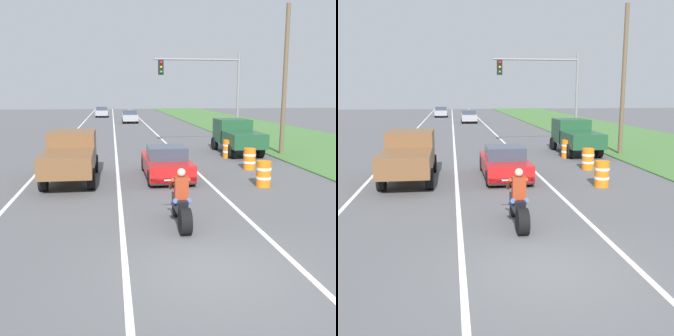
{
  "view_description": "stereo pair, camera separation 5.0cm",
  "coord_description": "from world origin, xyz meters",
  "views": [
    {
      "loc": [
        -2.0,
        -7.46,
        3.6
      ],
      "look_at": [
        -0.11,
        6.02,
        1.0
      ],
      "focal_mm": 42.65,
      "sensor_mm": 36.0,
      "label": 1
    },
    {
      "loc": [
        -1.95,
        -7.46,
        3.6
      ],
      "look_at": [
        -0.11,
        6.02,
        1.0
      ],
      "focal_mm": 42.65,
      "sensor_mm": 36.0,
      "label": 2
    }
  ],
  "objects": [
    {
      "name": "lane_stripe_centre_dashed",
      "position": [
        -1.8,
        20.0,
        0.0
      ],
      "size": [
        0.14,
        120.0,
        0.01
      ],
      "primitive_type": "cube",
      "color": "white",
      "rests_on": "ground"
    },
    {
      "name": "construction_barrel_far",
      "position": [
        4.35,
        13.78,
        0.5
      ],
      "size": [
        0.58,
        0.58,
        1.0
      ],
      "color": "orange",
      "rests_on": "ground"
    },
    {
      "name": "construction_barrel_nearest",
      "position": [
        3.74,
        6.92,
        0.5
      ],
      "size": [
        0.58,
        0.58,
        1.0
      ],
      "color": "orange",
      "rests_on": "ground"
    },
    {
      "name": "ground_plane",
      "position": [
        0.0,
        0.0,
        0.0
      ],
      "size": [
        160.0,
        160.0,
        0.0
      ],
      "primitive_type": "plane",
      "color": "#565659"
    },
    {
      "name": "pickup_truck_right_shoulder_dark_green",
      "position": [
        5.27,
        15.2,
        1.11
      ],
      "size": [
        2.02,
        4.8,
        1.98
      ],
      "color": "#1E4C2D",
      "rests_on": "ground"
    },
    {
      "name": "lane_stripe_left_solid",
      "position": [
        -5.4,
        20.0,
        0.0
      ],
      "size": [
        0.14,
        120.0,
        0.01
      ],
      "primitive_type": "cube",
      "color": "white",
      "rests_on": "ground"
    },
    {
      "name": "utility_pole_roadside",
      "position": [
        7.78,
        14.53,
        4.19
      ],
      "size": [
        0.24,
        0.24,
        8.39
      ],
      "primitive_type": "cylinder",
      "color": "brown",
      "rests_on": "ground"
    },
    {
      "name": "traffic_light_mast_near",
      "position": [
        4.37,
        17.82,
        4.06
      ],
      "size": [
        5.51,
        0.34,
        6.0
      ],
      "color": "gray",
      "rests_on": "ground"
    },
    {
      "name": "lane_stripe_right_solid",
      "position": [
        1.8,
        20.0,
        0.0
      ],
      "size": [
        0.14,
        120.0,
        0.01
      ],
      "primitive_type": "cube",
      "color": "white",
      "rests_on": "ground"
    },
    {
      "name": "grass_verge_right",
      "position": [
        11.92,
        20.0,
        0.03
      ],
      "size": [
        10.0,
        120.0,
        0.06
      ],
      "primitive_type": "cube",
      "color": "#477538",
      "rests_on": "ground"
    },
    {
      "name": "sports_car_red",
      "position": [
        0.24,
        9.07,
        0.63
      ],
      "size": [
        1.84,
        4.3,
        1.37
      ],
      "color": "red",
      "rests_on": "ground"
    },
    {
      "name": "construction_barrel_mid",
      "position": [
        4.38,
        10.34,
        0.5
      ],
      "size": [
        0.58,
        0.58,
        1.0
      ],
      "color": "orange",
      "rests_on": "ground"
    },
    {
      "name": "pickup_truck_left_lane_brown",
      "position": [
        -3.68,
        8.95,
        1.11
      ],
      "size": [
        2.02,
        4.8,
        1.98
      ],
      "color": "brown",
      "rests_on": "ground"
    },
    {
      "name": "distant_car_far_ahead",
      "position": [
        0.11,
        40.26,
        0.77
      ],
      "size": [
        1.8,
        4.0,
        1.5
      ],
      "color": "#99999E",
      "rests_on": "ground"
    },
    {
      "name": "motorcycle_with_rider",
      "position": [
        -0.21,
        2.71,
        0.59
      ],
      "size": [
        0.7,
        2.21,
        1.62
      ],
      "color": "black",
      "rests_on": "ground"
    },
    {
      "name": "distant_car_further_ahead",
      "position": [
        -3.41,
        51.82,
        0.77
      ],
      "size": [
        1.8,
        4.0,
        1.5
      ],
      "color": "#99999E",
      "rests_on": "ground"
    }
  ]
}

